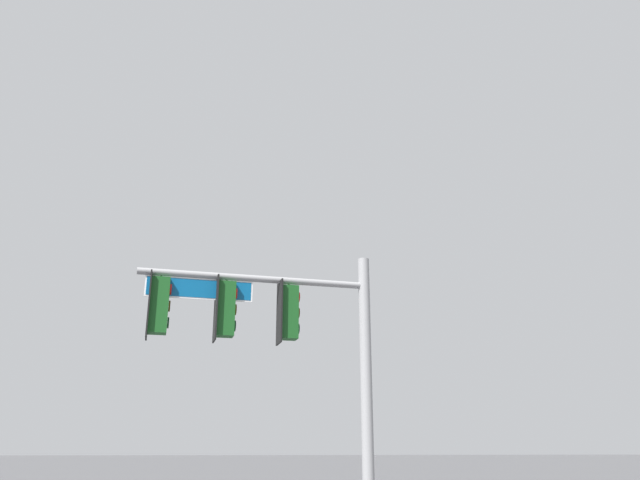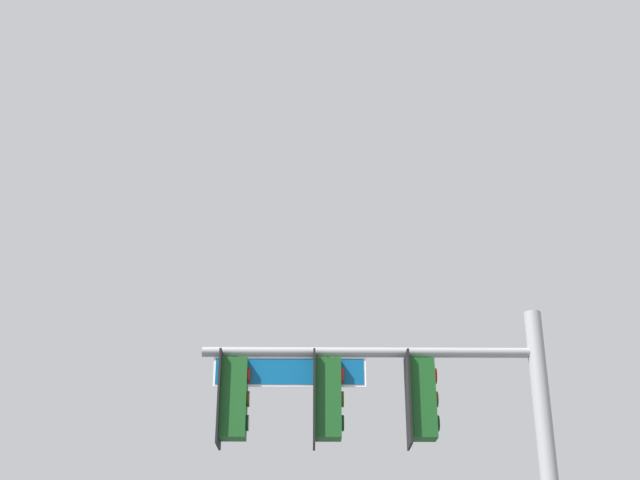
# 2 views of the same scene
# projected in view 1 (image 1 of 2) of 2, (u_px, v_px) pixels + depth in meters

# --- Properties ---
(signal_pole_near) EXTENTS (4.80, 0.85, 5.61)m
(signal_pole_near) POSITION_uv_depth(u_px,v_px,m) (277.00, 334.00, 12.57)
(signal_pole_near) COLOR gray
(signal_pole_near) RESTS_ON ground_plane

